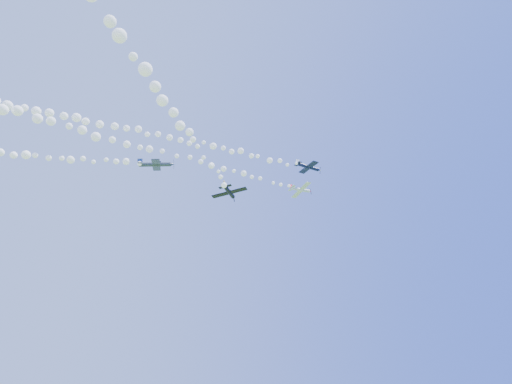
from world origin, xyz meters
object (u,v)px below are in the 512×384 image
plane_navy (308,167)px  plane_black (229,192)px  plane_white (301,190)px  plane_grey (156,164)px

plane_navy → plane_black: 31.84m
plane_white → plane_navy: plane_navy is taller
plane_navy → plane_grey: 38.25m
plane_grey → plane_black: size_ratio=1.33×
plane_grey → plane_black: bearing=-23.2°
plane_navy → plane_white: bearing=92.4°
plane_navy → plane_black: bearing=-154.5°
plane_grey → plane_white: bearing=23.6°
plane_white → plane_grey: plane_white is taller
plane_white → plane_navy: 6.04m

